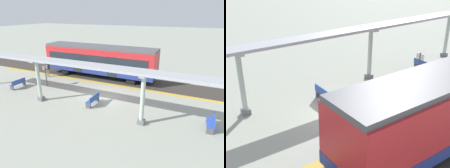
{
  "view_description": "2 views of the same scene",
  "coord_description": "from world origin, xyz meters",
  "views": [
    {
      "loc": [
        13.34,
        6.98,
        6.89
      ],
      "look_at": [
        -0.3,
        0.76,
        1.19
      ],
      "focal_mm": 30.44,
      "sensor_mm": 36.0,
      "label": 1
    },
    {
      "loc": [
        -10.98,
        7.93,
        7.68
      ],
      "look_at": [
        -0.35,
        0.47,
        1.91
      ],
      "focal_mm": 46.22,
      "sensor_mm": 36.0,
      "label": 2
    }
  ],
  "objects": [
    {
      "name": "ground_plane",
      "position": [
        0.0,
        0.0,
        0.0
      ],
      "size": [
        176.0,
        176.0,
        0.0
      ],
      "primitive_type": "plane",
      "color": "#9A9F91"
    },
    {
      "name": "tactile_edge_strip",
      "position": [
        -2.95,
        0.0,
        0.0
      ],
      "size": [
        0.51,
        31.81,
        0.01
      ],
      "primitive_type": "cube",
      "color": "gold",
      "rests_on": "ground"
    },
    {
      "name": "trackbed",
      "position": [
        -4.81,
        0.0,
        0.0
      ],
      "size": [
        3.2,
        43.81,
        0.01
      ],
      "primitive_type": "cube",
      "color": "#38332D",
      "rests_on": "ground"
    },
    {
      "name": "train_near_carriage",
      "position": [
        -4.8,
        -2.82,
        1.83
      ],
      "size": [
        2.65,
        12.69,
        3.48
      ],
      "color": "red",
      "rests_on": "ground"
    },
    {
      "name": "canopy_pillar_second",
      "position": [
        2.76,
        -4.31,
        1.75
      ],
      "size": [
        1.1,
        0.44,
        3.45
      ],
      "color": "slate",
      "rests_on": "ground"
    },
    {
      "name": "canopy_pillar_third",
      "position": [
        2.76,
        4.26,
        1.75
      ],
      "size": [
        1.1,
        0.44,
        3.45
      ],
      "color": "slate",
      "rests_on": "ground"
    },
    {
      "name": "canopy_beam",
      "position": [
        2.76,
        -0.07,
        3.53
      ],
      "size": [
        1.2,
        25.78,
        0.16
      ],
      "primitive_type": "cube",
      "color": "#A8AAB2",
      "rests_on": "canopy_pillar_nearest"
    },
    {
      "name": "bench_near_end",
      "position": [
        1.47,
        8.41,
        0.44
      ],
      "size": [
        1.5,
        0.44,
        0.86
      ],
      "color": "#2D4EAB",
      "rests_on": "ground"
    },
    {
      "name": "bench_mid_platform",
      "position": [
        1.53,
        -8.36,
        0.44
      ],
      "size": [
        1.51,
        0.49,
        0.86
      ],
      "color": "#2F51A6",
      "rests_on": "ground"
    },
    {
      "name": "bench_far_end",
      "position": [
        1.67,
        0.05,
        0.44
      ],
      "size": [
        1.5,
        0.45,
        0.86
      ],
      "color": "#274CA8",
      "rests_on": "ground"
    },
    {
      "name": "platform_info_sign",
      "position": [
        0.08,
        -6.11,
        1.33
      ],
      "size": [
        0.56,
        0.1,
        2.2
      ],
      "color": "#4C4C51",
      "rests_on": "ground"
    },
    {
      "name": "passenger_waiting_near_edge",
      "position": [
        -2.27,
        -8.09,
        1.11
      ],
      "size": [
        0.24,
        0.52,
        1.78
      ],
      "color": "gray",
      "rests_on": "ground"
    }
  ]
}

